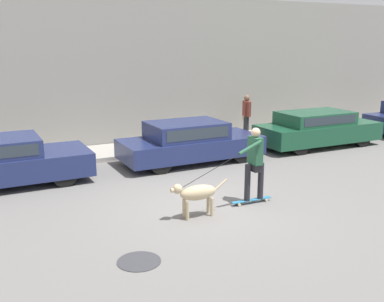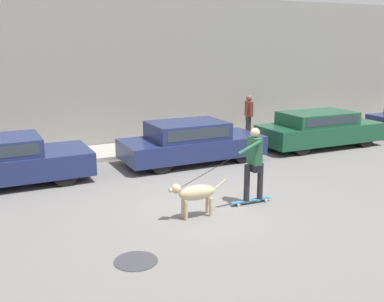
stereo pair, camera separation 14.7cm
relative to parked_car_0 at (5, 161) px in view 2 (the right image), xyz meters
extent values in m
plane|color=slate|center=(3.98, -3.65, -0.61)|extent=(36.00, 36.00, 0.00)
cube|color=gray|center=(3.98, 3.18, 1.97)|extent=(32.00, 0.30, 5.15)
cube|color=#A39E93|center=(3.98, 2.07, -0.54)|extent=(30.00, 1.89, 0.14)
cylinder|color=black|center=(1.32, 0.82, -0.28)|extent=(0.66, 0.21, 0.65)
cylinder|color=black|center=(1.35, -0.77, -0.28)|extent=(0.66, 0.21, 0.65)
cube|color=navy|center=(0.04, 0.00, -0.11)|extent=(4.21, 1.91, 0.60)
cube|color=#28333D|center=(-0.11, -0.83, 0.43)|extent=(1.78, 0.05, 0.28)
cylinder|color=black|center=(6.60, 0.78, -0.27)|extent=(0.67, 0.21, 0.67)
cylinder|color=black|center=(6.63, -0.74, -0.27)|extent=(0.67, 0.21, 0.67)
cylinder|color=black|center=(3.93, 0.74, -0.27)|extent=(0.67, 0.21, 0.67)
cylinder|color=black|center=(3.96, -0.78, -0.27)|extent=(0.67, 0.21, 0.67)
cube|color=navy|center=(5.28, 0.00, -0.13)|extent=(4.33, 1.83, 0.56)
cube|color=navy|center=(5.11, 0.00, 0.40)|extent=(2.26, 1.62, 0.49)
cube|color=#28333D|center=(5.12, -0.80, 0.42)|extent=(1.97, 0.05, 0.32)
cylinder|color=black|center=(11.60, 0.73, -0.28)|extent=(0.66, 0.20, 0.66)
cylinder|color=black|center=(11.60, -0.72, -0.28)|extent=(0.66, 0.20, 0.66)
cylinder|color=black|center=(8.85, 0.73, -0.28)|extent=(0.66, 0.20, 0.66)
cylinder|color=black|center=(8.85, -0.73, -0.28)|extent=(0.66, 0.20, 0.66)
cube|color=#194C33|center=(10.23, 0.00, -0.10)|extent=(4.43, 1.70, 0.62)
cube|color=#194C33|center=(10.05, 0.00, 0.42)|extent=(2.50, 1.53, 0.43)
cube|color=#28333D|center=(10.05, -0.77, 0.44)|extent=(2.20, 0.02, 0.27)
cylinder|color=black|center=(14.13, 0.84, -0.30)|extent=(0.63, 0.22, 0.62)
cylinder|color=tan|center=(3.19, -4.16, -0.41)|extent=(0.07, 0.07, 0.39)
cylinder|color=tan|center=(3.19, -3.99, -0.41)|extent=(0.07, 0.07, 0.39)
cylinder|color=tan|center=(3.75, -4.17, -0.41)|extent=(0.07, 0.07, 0.39)
cylinder|color=tan|center=(3.75, -3.99, -0.41)|extent=(0.07, 0.07, 0.39)
ellipsoid|color=tan|center=(3.47, -4.08, -0.08)|extent=(0.81, 0.33, 0.32)
sphere|color=tan|center=(3.01, -4.07, 0.07)|extent=(0.20, 0.20, 0.20)
cylinder|color=tan|center=(2.92, -4.07, 0.05)|extent=(0.11, 0.09, 0.09)
cylinder|color=tan|center=(4.00, -4.09, 0.02)|extent=(0.32, 0.05, 0.24)
cylinder|color=beige|center=(4.57, -3.95, -0.57)|extent=(0.07, 0.03, 0.07)
cylinder|color=beige|center=(4.57, -3.80, -0.57)|extent=(0.07, 0.03, 0.07)
cylinder|color=beige|center=(5.28, -3.97, -0.57)|extent=(0.07, 0.03, 0.07)
cylinder|color=beige|center=(5.29, -3.82, -0.57)|extent=(0.07, 0.03, 0.07)
cube|color=teal|center=(4.93, -3.89, -0.53)|extent=(1.00, 0.14, 0.02)
cylinder|color=#232328|center=(4.80, -3.88, -0.10)|extent=(0.13, 0.13, 0.84)
cylinder|color=#232328|center=(5.15, -3.89, -0.10)|extent=(0.13, 0.13, 0.84)
cube|color=#232328|center=(4.98, -3.89, 0.23)|extent=(0.17, 0.30, 0.17)
cube|color=#235138|center=(4.98, -3.89, 0.62)|extent=(0.20, 0.38, 0.61)
sphere|color=tan|center=(4.98, -3.89, 1.03)|extent=(0.21, 0.21, 0.21)
cylinder|color=#235138|center=(4.98, -3.66, 0.59)|extent=(0.08, 0.08, 0.58)
cylinder|color=#235138|center=(4.71, -4.11, 0.76)|extent=(0.57, 0.10, 0.30)
cylinder|color=black|center=(3.72, -4.09, 0.34)|extent=(1.44, 0.05, 0.62)
cylinder|color=#28282D|center=(8.58, 2.12, -0.09)|extent=(0.16, 0.16, 0.76)
cylinder|color=#28282D|center=(8.52, 1.96, -0.09)|extent=(0.16, 0.16, 0.76)
cube|color=brown|center=(8.55, 2.04, 0.57)|extent=(0.35, 0.49, 0.56)
cylinder|color=brown|center=(8.64, 2.29, 0.59)|extent=(0.10, 0.10, 0.53)
cylinder|color=brown|center=(8.46, 1.78, 0.59)|extent=(0.10, 0.10, 0.53)
sphere|color=brown|center=(8.55, 2.04, 0.96)|extent=(0.23, 0.23, 0.23)
cube|color=tan|center=(8.64, 2.29, 0.20)|extent=(0.19, 0.31, 0.24)
cylinder|color=#38383D|center=(1.69, -5.44, -0.60)|extent=(0.74, 0.74, 0.01)
camera|label=1|loc=(-0.50, -11.96, 2.93)|focal=42.00mm
camera|label=2|loc=(-0.37, -12.03, 2.93)|focal=42.00mm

